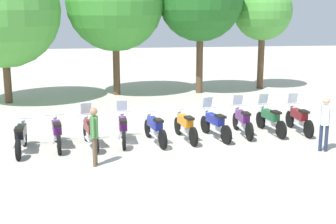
# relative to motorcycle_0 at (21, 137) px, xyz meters

# --- Properties ---
(ground_plane) EXTENTS (80.00, 80.00, 0.00)m
(ground_plane) POSITION_rel_motorcycle_0_xyz_m (4.86, 0.63, -0.50)
(ground_plane) COLOR #BCB7A8
(motorcycle_0) EXTENTS (0.62, 2.19, 0.99)m
(motorcycle_0) POSITION_rel_motorcycle_0_xyz_m (0.00, 0.00, 0.00)
(motorcycle_0) COLOR black
(motorcycle_0) RESTS_ON ground_plane
(motorcycle_1) EXTENTS (0.62, 2.18, 0.99)m
(motorcycle_1) POSITION_rel_motorcycle_0_xyz_m (1.08, 0.37, 0.00)
(motorcycle_1) COLOR black
(motorcycle_1) RESTS_ON ground_plane
(motorcycle_2) EXTENTS (0.71, 2.16, 1.37)m
(motorcycle_2) POSITION_rel_motorcycle_0_xyz_m (2.15, 0.32, 0.01)
(motorcycle_2) COLOR black
(motorcycle_2) RESTS_ON ground_plane
(motorcycle_3) EXTENTS (0.62, 2.19, 1.37)m
(motorcycle_3) POSITION_rel_motorcycle_0_xyz_m (3.24, 0.59, 0.01)
(motorcycle_3) COLOR black
(motorcycle_3) RESTS_ON ground_plane
(motorcycle_4) EXTENTS (0.70, 2.16, 0.99)m
(motorcycle_4) POSITION_rel_motorcycle_0_xyz_m (4.31, 0.46, 0.00)
(motorcycle_4) COLOR black
(motorcycle_4) RESTS_ON ground_plane
(motorcycle_5) EXTENTS (0.64, 2.18, 0.99)m
(motorcycle_5) POSITION_rel_motorcycle_0_xyz_m (5.39, 0.66, 0.00)
(motorcycle_5) COLOR black
(motorcycle_5) RESTS_ON ground_plane
(motorcycle_6) EXTENTS (0.76, 2.15, 1.37)m
(motorcycle_6) POSITION_rel_motorcycle_0_xyz_m (6.46, 0.75, 0.01)
(motorcycle_6) COLOR black
(motorcycle_6) RESTS_ON ground_plane
(motorcycle_7) EXTENTS (0.62, 2.19, 1.37)m
(motorcycle_7) POSITION_rel_motorcycle_0_xyz_m (7.55, 1.06, 0.01)
(motorcycle_7) COLOR black
(motorcycle_7) RESTS_ON ground_plane
(motorcycle_8) EXTENTS (0.62, 2.18, 1.37)m
(motorcycle_8) POSITION_rel_motorcycle_0_xyz_m (8.62, 1.12, 0.01)
(motorcycle_8) COLOR black
(motorcycle_8) RESTS_ON ground_plane
(motorcycle_9) EXTENTS (0.62, 2.19, 1.37)m
(motorcycle_9) POSITION_rel_motorcycle_0_xyz_m (9.71, 1.09, 0.01)
(motorcycle_9) COLOR black
(motorcycle_9) RESTS_ON ground_plane
(person_0) EXTENTS (0.26, 0.41, 1.72)m
(person_0) POSITION_rel_motorcycle_0_xyz_m (2.32, -1.67, 0.51)
(person_0) COLOR brown
(person_0) RESTS_ON ground_plane
(person_1) EXTENTS (0.40, 0.31, 1.76)m
(person_1) POSITION_rel_motorcycle_0_xyz_m (9.50, -1.30, 0.54)
(person_1) COLOR #232D4C
(person_1) RESTS_ON ground_plane
(tree_0) EXTENTS (5.40, 5.40, 7.10)m
(tree_0) POSITION_rel_motorcycle_0_xyz_m (-1.90, 8.40, 3.89)
(tree_0) COLOR brown
(tree_0) RESTS_ON ground_plane
(tree_1) EXTENTS (5.01, 5.01, 7.31)m
(tree_1) POSITION_rel_motorcycle_0_xyz_m (3.39, 9.87, 4.29)
(tree_1) COLOR brown
(tree_1) RESTS_ON ground_plane
(tree_3) EXTENTS (3.26, 3.26, 5.98)m
(tree_3) POSITION_rel_motorcycle_0_xyz_m (11.58, 10.71, 3.82)
(tree_3) COLOR brown
(tree_3) RESTS_ON ground_plane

